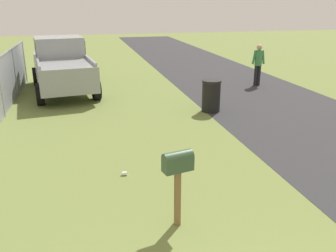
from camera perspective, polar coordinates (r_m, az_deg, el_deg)
The scene contains 5 objects.
mailbox at distance 5.49m, azimuth 1.57°, elevation -6.58°, with size 0.30×0.50×1.27m.
pickup_truck at distance 14.89m, azimuth -16.58°, elevation 9.52°, with size 5.30×2.74×2.09m.
trash_bin at distance 11.70m, azimuth 6.88°, elevation 4.80°, with size 0.62×0.62×1.04m.
pedestrian at distance 15.75m, azimuth 14.17°, elevation 9.85°, with size 0.30×0.57×1.73m.
litter_cup_midfield_a at distance 7.51m, azimuth -6.96°, elevation -7.50°, with size 0.08×0.08×0.10m, color white.
Camera 1 is at (-1.32, 1.72, 3.39)m, focal length 38.31 mm.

